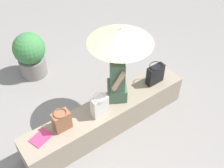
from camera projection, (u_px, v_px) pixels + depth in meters
name	position (u px, v px, depth m)	size (l,w,h in m)	color
ground_plane	(107.00, 127.00, 4.53)	(14.00, 14.00, 0.00)	gray
stone_bench	(107.00, 117.00, 4.37)	(2.72, 0.48, 0.48)	gray
person_seated	(117.00, 77.00, 4.10)	(0.42, 0.50, 0.90)	#47664C
parasol	(120.00, 36.00, 3.72)	(0.91, 0.91, 1.17)	#B7B7BC
handbag_black	(62.00, 121.00, 3.81)	(0.24, 0.18, 0.31)	brown
tote_bag_canvas	(100.00, 106.00, 3.98)	(0.24, 0.18, 0.35)	silver
shoulder_bag_spare	(155.00, 74.00, 4.47)	(0.30, 0.22, 0.35)	black
magazine	(41.00, 138.00, 3.78)	(0.28, 0.20, 0.01)	#D83866
planter_near	(30.00, 54.00, 5.17)	(0.59, 0.59, 0.88)	gray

